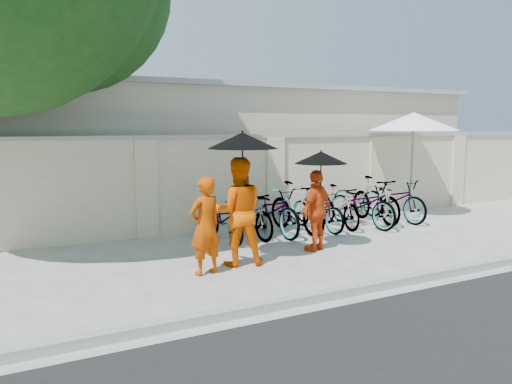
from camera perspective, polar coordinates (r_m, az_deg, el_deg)
name	(u,v)px	position (r m, az deg, el deg)	size (l,w,h in m)	color
ground	(260,268)	(8.12, 0.47, -8.67)	(80.00, 80.00, 0.00)	beige
kerb	(321,296)	(6.72, 7.43, -11.72)	(40.00, 0.16, 0.12)	gray
compound_wall	(233,183)	(11.18, -2.69, 1.04)	(20.00, 0.30, 2.00)	beige
building_behind	(209,148)	(15.01, -5.34, 4.99)	(14.00, 6.00, 3.20)	#C3B695
monk_left	(205,226)	(7.66, -5.83, -3.86)	(0.55, 0.36, 1.52)	#BD3C00
monk_center	(238,211)	(8.13, -2.08, -2.24)	(0.86, 0.67, 1.77)	#E85200
parasol_center	(243,141)	(7.96, -1.55, 5.90)	(1.14, 1.14, 1.17)	black
monk_right	(317,210)	(9.14, 6.95, -2.11)	(0.87, 0.36, 1.49)	#DF450D
parasol_right	(321,158)	(8.98, 7.44, 3.92)	(0.95, 0.95, 0.98)	black
patio_umbrella	(414,123)	(12.97, 17.57, 7.56)	(2.78, 2.78, 2.60)	gray
bike_0	(224,219)	(9.91, -3.65, -3.09)	(0.58, 1.67, 0.88)	gray
bike_1	(250,215)	(10.12, -0.69, -2.59)	(0.46, 1.62, 0.97)	gray
bike_2	(272,210)	(10.44, 1.85, -2.10)	(0.69, 1.97, 1.03)	gray
bike_3	(297,207)	(10.66, 4.67, -1.78)	(0.51, 1.81, 1.09)	gray
bike_4	(318,209)	(11.00, 7.05, -2.00)	(0.60, 1.72, 0.91)	gray
bike_5	(339,207)	(11.30, 9.47, -1.65)	(0.45, 1.60, 0.96)	gray
bike_6	(362,204)	(11.55, 12.05, -1.36)	(0.68, 1.94, 1.02)	gray
bike_7	(375,200)	(12.06, 13.50, -0.88)	(0.51, 1.81, 1.08)	gray
bike_8	(394,199)	(12.42, 15.47, -0.83)	(0.68, 1.96, 1.03)	gray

